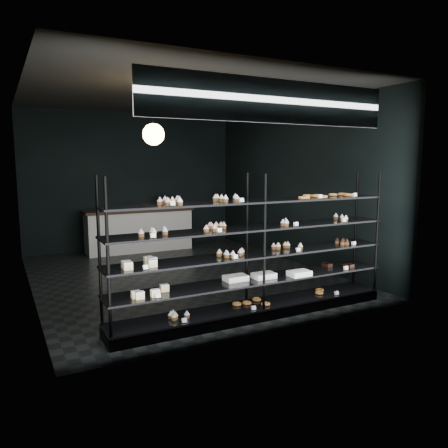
% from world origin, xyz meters
% --- Properties ---
extents(room, '(5.01, 6.01, 3.20)m').
position_xyz_m(room, '(0.00, 0.00, 1.60)').
color(room, black).
rests_on(room, ground).
extents(display_shelf, '(4.00, 0.50, 1.91)m').
position_xyz_m(display_shelf, '(0.06, -2.45, 0.63)').
color(display_shelf, black).
rests_on(display_shelf, room).
extents(signage, '(3.30, 0.05, 0.50)m').
position_xyz_m(signage, '(0.00, -2.93, 2.75)').
color(signage, '#0C1D3C').
rests_on(signage, room).
extents(pendant_lamp, '(0.31, 0.31, 0.89)m').
position_xyz_m(pendant_lamp, '(-0.82, -1.07, 2.45)').
color(pendant_lamp, black).
rests_on(pendant_lamp, room).
extents(service_counter, '(2.48, 0.65, 1.23)m').
position_xyz_m(service_counter, '(-0.01, 2.50, 0.50)').
color(service_counter, beige).
rests_on(service_counter, room).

